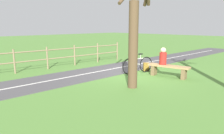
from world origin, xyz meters
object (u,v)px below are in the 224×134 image
Objects in this scene: backpack at (146,67)px; tree_far_right at (135,36)px; bench at (168,69)px; person_seated at (163,57)px; bicycle at (138,65)px.

backpack is 0.10× the size of tree_far_right.
tree_far_right reaches higher than bench.
person_seated reaches higher than backpack.
backpack is at bearing -63.89° from tree_far_right.
person_seated is 1.32m from backpack.
bicycle reaches higher than bench.
bench is 0.56m from person_seated.
bicycle is 0.72m from backpack.
tree_far_right is at bearing 48.69° from bicycle.
bench is 2.70m from tree_far_right.
tree_far_right reaches higher than bicycle.
bench is 0.44× the size of tree_far_right.
backpack is at bearing -22.02° from bench.
bench is at bearing 167.51° from backpack.
backpack is (0.01, -0.69, -0.19)m from bicycle.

